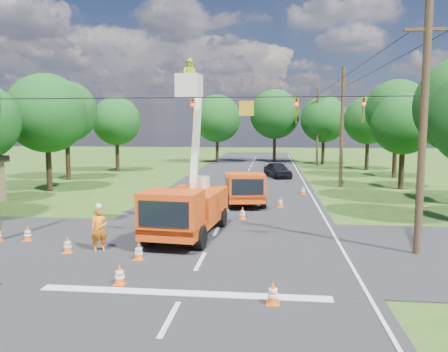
# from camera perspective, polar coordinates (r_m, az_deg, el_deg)

# --- Properties ---
(ground) EXTENTS (140.00, 140.00, 0.00)m
(ground) POSITION_cam_1_polar(r_m,az_deg,el_deg) (36.31, 2.03, -1.60)
(ground) COLOR #235319
(ground) RESTS_ON ground
(road_main) EXTENTS (12.00, 100.00, 0.06)m
(road_main) POSITION_cam_1_polar(r_m,az_deg,el_deg) (36.31, 2.03, -1.60)
(road_main) COLOR black
(road_main) RESTS_ON ground
(road_cross) EXTENTS (56.00, 10.00, 0.07)m
(road_cross) POSITION_cam_1_polar(r_m,az_deg,el_deg) (18.76, -2.11, -9.36)
(road_cross) COLOR black
(road_cross) RESTS_ON ground
(stop_bar) EXTENTS (9.00, 0.45, 0.02)m
(stop_bar) POSITION_cam_1_polar(r_m,az_deg,el_deg) (13.90, -5.34, -15.18)
(stop_bar) COLOR silver
(stop_bar) RESTS_ON ground
(edge_line) EXTENTS (0.12, 90.00, 0.02)m
(edge_line) POSITION_cam_1_polar(r_m,az_deg,el_deg) (36.33, 10.87, -1.71)
(edge_line) COLOR silver
(edge_line) RESTS_ON ground
(bucket_truck) EXTENTS (3.18, 6.81, 8.18)m
(bucket_truck) POSITION_cam_1_polar(r_m,az_deg,el_deg) (20.20, -4.87, -3.27)
(bucket_truck) COLOR #CC400E
(bucket_truck) RESTS_ON ground
(second_truck) EXTENTS (3.03, 6.24, 2.24)m
(second_truck) POSITION_cam_1_polar(r_m,az_deg,el_deg) (28.71, 2.68, -1.41)
(second_truck) COLOR #CC400E
(second_truck) RESTS_ON ground
(ground_worker) EXTENTS (0.81, 0.71, 1.86)m
(ground_worker) POSITION_cam_1_polar(r_m,az_deg,el_deg) (18.73, -15.98, -6.71)
(ground_worker) COLOR orange
(ground_worker) RESTS_ON ground
(distant_car) EXTENTS (3.19, 4.87, 1.54)m
(distant_car) POSITION_cam_1_polar(r_m,az_deg,el_deg) (44.00, 7.01, 0.79)
(distant_car) COLOR black
(distant_car) RESTS_ON ground
(traffic_cone_0) EXTENTS (0.38, 0.38, 0.71)m
(traffic_cone_0) POSITION_cam_1_polar(r_m,az_deg,el_deg) (14.85, -13.47, -12.42)
(traffic_cone_0) COLOR #FF5D0D
(traffic_cone_0) RESTS_ON ground
(traffic_cone_1) EXTENTS (0.38, 0.38, 0.71)m
(traffic_cone_1) POSITION_cam_1_polar(r_m,az_deg,el_deg) (13.07, 6.42, -14.95)
(traffic_cone_1) COLOR #FF5D0D
(traffic_cone_1) RESTS_ON ground
(traffic_cone_2) EXTENTS (0.38, 0.38, 0.71)m
(traffic_cone_2) POSITION_cam_1_polar(r_m,az_deg,el_deg) (24.12, 2.43, -4.89)
(traffic_cone_2) COLOR #FF5D0D
(traffic_cone_2) RESTS_ON ground
(traffic_cone_3) EXTENTS (0.38, 0.38, 0.71)m
(traffic_cone_3) POSITION_cam_1_polar(r_m,az_deg,el_deg) (27.82, 7.37, -3.41)
(traffic_cone_3) COLOR #FF5D0D
(traffic_cone_3) RESTS_ON ground
(traffic_cone_4) EXTENTS (0.38, 0.38, 0.71)m
(traffic_cone_4) POSITION_cam_1_polar(r_m,az_deg,el_deg) (18.98, -19.76, -8.44)
(traffic_cone_4) COLOR #FF5D0D
(traffic_cone_4) RESTS_ON ground
(traffic_cone_5) EXTENTS (0.38, 0.38, 0.71)m
(traffic_cone_5) POSITION_cam_1_polar(r_m,az_deg,el_deg) (21.57, -24.26, -6.85)
(traffic_cone_5) COLOR #FF5D0D
(traffic_cone_5) RESTS_ON ground
(traffic_cone_7) EXTENTS (0.38, 0.38, 0.71)m
(traffic_cone_7) POSITION_cam_1_polar(r_m,az_deg,el_deg) (33.33, 10.29, -1.81)
(traffic_cone_7) COLOR #FF5D0D
(traffic_cone_7) RESTS_ON ground
(traffic_cone_8) EXTENTS (0.38, 0.38, 0.71)m
(traffic_cone_8) POSITION_cam_1_polar(r_m,az_deg,el_deg) (17.30, -11.09, -9.62)
(traffic_cone_8) COLOR #FF5D0D
(traffic_cone_8) RESTS_ON ground
(pole_right_near) EXTENTS (1.80, 0.30, 10.00)m
(pole_right_near) POSITION_cam_1_polar(r_m,az_deg,el_deg) (18.78, 24.57, 5.86)
(pole_right_near) COLOR #4C3823
(pole_right_near) RESTS_ON ground
(pole_right_mid) EXTENTS (1.80, 0.30, 10.00)m
(pole_right_mid) POSITION_cam_1_polar(r_m,az_deg,el_deg) (38.29, 15.16, 6.27)
(pole_right_mid) COLOR #4C3823
(pole_right_mid) RESTS_ON ground
(pole_right_far) EXTENTS (1.80, 0.30, 10.00)m
(pole_right_far) POSITION_cam_1_polar(r_m,az_deg,el_deg) (58.14, 12.12, 6.36)
(pole_right_far) COLOR #4C3823
(pole_right_far) RESTS_ON ground
(signal_span) EXTENTS (18.00, 0.29, 1.07)m
(signal_span) POSITION_cam_1_polar(r_m,az_deg,el_deg) (17.86, 4.98, 8.89)
(signal_span) COLOR black
(signal_span) RESTS_ON ground
(tree_left_d) EXTENTS (6.20, 6.20, 9.24)m
(tree_left_d) POSITION_cam_1_polar(r_m,az_deg,el_deg) (37.30, -22.17, 7.58)
(tree_left_d) COLOR #382616
(tree_left_d) RESTS_ON ground
(tree_left_e) EXTENTS (5.80, 5.80, 9.41)m
(tree_left_e) POSITION_cam_1_polar(r_m,az_deg,el_deg) (44.36, -19.93, 7.90)
(tree_left_e) COLOR #382616
(tree_left_e) RESTS_ON ground
(tree_left_f) EXTENTS (5.40, 5.40, 8.40)m
(tree_left_f) POSITION_cam_1_polar(r_m,az_deg,el_deg) (50.93, -13.87, 6.97)
(tree_left_f) COLOR #382616
(tree_left_f) RESTS_ON ground
(tree_right_c) EXTENTS (5.00, 5.00, 7.83)m
(tree_right_c) POSITION_cam_1_polar(r_m,az_deg,el_deg) (38.33, 22.40, 6.31)
(tree_right_c) COLOR #382616
(tree_right_c) RESTS_ON ground
(tree_right_d) EXTENTS (6.00, 6.00, 9.70)m
(tree_right_d) POSITION_cam_1_polar(r_m,az_deg,el_deg) (46.49, 21.64, 7.98)
(tree_right_d) COLOR #382616
(tree_right_d) RESTS_ON ground
(tree_right_e) EXTENTS (5.60, 5.60, 8.63)m
(tree_right_e) POSITION_cam_1_polar(r_m,az_deg,el_deg) (54.01, 18.32, 6.93)
(tree_right_e) COLOR #382616
(tree_right_e) RESTS_ON ground
(tree_far_a) EXTENTS (6.60, 6.60, 9.50)m
(tree_far_a) POSITION_cam_1_polar(r_m,az_deg,el_deg) (61.33, -0.90, 7.52)
(tree_far_a) COLOR #382616
(tree_far_a) RESTS_ON ground
(tree_far_b) EXTENTS (7.00, 7.00, 10.32)m
(tree_far_b) POSITION_cam_1_polar(r_m,az_deg,el_deg) (62.87, 6.65, 8.02)
(tree_far_b) COLOR #382616
(tree_far_b) RESTS_ON ground
(tree_far_c) EXTENTS (6.20, 6.20, 9.18)m
(tree_far_c) POSITION_cam_1_polar(r_m,az_deg,el_deg) (60.24, 12.90, 7.26)
(tree_far_c) COLOR #382616
(tree_far_c) RESTS_ON ground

